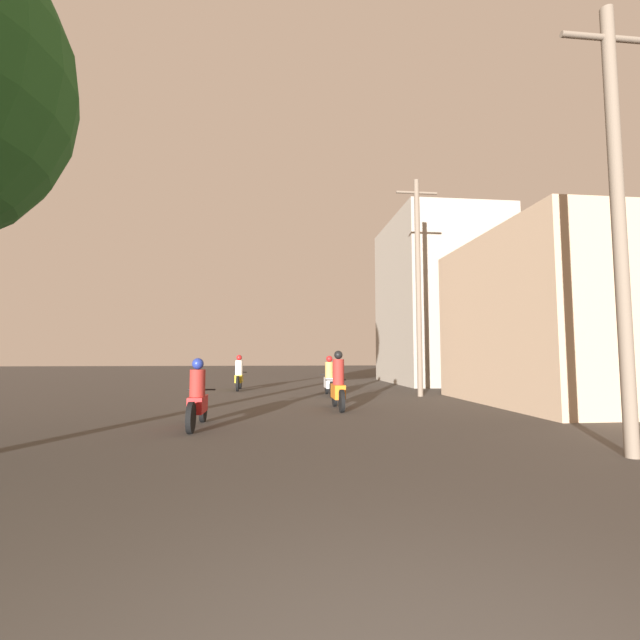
% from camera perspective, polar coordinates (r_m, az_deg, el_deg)
% --- Properties ---
extents(motorcycle_red, '(0.60, 2.05, 1.45)m').
position_cam_1_polar(motorcycle_red, '(9.50, -16.01, -10.11)').
color(motorcycle_red, black).
rests_on(motorcycle_red, ground_plane).
extents(motorcycle_orange, '(0.60, 1.96, 1.64)m').
position_cam_1_polar(motorcycle_orange, '(12.14, 2.43, -8.79)').
color(motorcycle_orange, black).
rests_on(motorcycle_orange, ground_plane).
extents(motorcycle_white, '(0.60, 1.99, 1.49)m').
position_cam_1_polar(motorcycle_white, '(16.22, 1.23, -7.94)').
color(motorcycle_white, black).
rests_on(motorcycle_white, ground_plane).
extents(motorcycle_yellow, '(0.60, 2.04, 1.52)m').
position_cam_1_polar(motorcycle_yellow, '(19.02, -10.75, -7.34)').
color(motorcycle_yellow, black).
rests_on(motorcycle_yellow, ground_plane).
extents(building_right_near, '(5.72, 6.95, 5.25)m').
position_cam_1_polar(building_right_near, '(15.58, 30.35, 0.05)').
color(building_right_near, tan).
rests_on(building_right_near, ground_plane).
extents(building_right_far, '(5.43, 7.31, 8.93)m').
position_cam_1_polar(building_right_far, '(24.49, 15.60, 2.41)').
color(building_right_far, gray).
rests_on(building_right_far, ground_plane).
extents(utility_pole_near, '(1.60, 0.20, 7.08)m').
position_cam_1_polar(utility_pole_near, '(8.22, 34.95, 11.59)').
color(utility_pole_near, '#6B5B4C').
rests_on(utility_pole_near, ground_plane).
extents(utility_pole_far, '(1.60, 0.20, 8.19)m').
position_cam_1_polar(utility_pole_far, '(16.50, 12.97, 5.02)').
color(utility_pole_far, '#6B5B4C').
rests_on(utility_pole_far, ground_plane).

